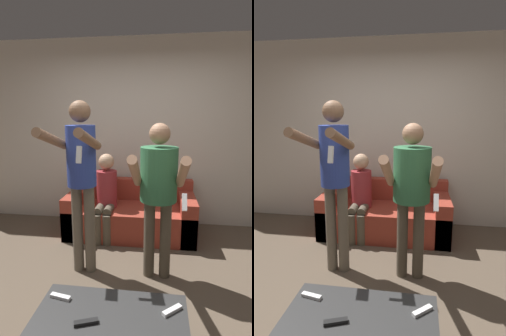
% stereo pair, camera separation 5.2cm
% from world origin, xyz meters
% --- Properties ---
extents(ground_plane, '(14.00, 14.00, 0.00)m').
position_xyz_m(ground_plane, '(0.00, 0.00, 0.00)').
color(ground_plane, brown).
extents(wall_back, '(6.40, 0.06, 2.70)m').
position_xyz_m(wall_back, '(0.00, 1.92, 1.35)').
color(wall_back, beige).
rests_on(wall_back, ground_plane).
extents(couch, '(1.72, 0.80, 0.71)m').
position_xyz_m(couch, '(-0.06, 1.48, 0.26)').
color(couch, '#9E3828').
rests_on(couch, ground_plane).
extents(person_standing_left, '(0.41, 0.76, 1.77)m').
position_xyz_m(person_standing_left, '(-0.44, 0.47, 1.10)').
color(person_standing_left, '#6B6051').
rests_on(person_standing_left, ground_plane).
extents(person_standing_right, '(0.48, 0.77, 1.56)m').
position_xyz_m(person_standing_right, '(0.32, 0.48, 0.98)').
color(person_standing_right, brown).
rests_on(person_standing_right, ground_plane).
extents(person_seated, '(0.27, 0.51, 1.13)m').
position_xyz_m(person_seated, '(-0.38, 1.32, 0.61)').
color(person_seated, brown).
rests_on(person_seated, ground_plane).
extents(coffee_table, '(1.00, 0.52, 0.36)m').
position_xyz_m(coffee_table, '(0.04, -0.52, 0.33)').
color(coffee_table, '#2D2D2D').
rests_on(coffee_table, ground_plane).
extents(remote_near, '(0.15, 0.09, 0.02)m').
position_xyz_m(remote_near, '(-0.10, -0.61, 0.37)').
color(remote_near, black).
rests_on(remote_near, coffee_table).
extents(remote_mid, '(0.14, 0.13, 0.02)m').
position_xyz_m(remote_mid, '(0.43, -0.44, 0.37)').
color(remote_mid, white).
rests_on(remote_mid, coffee_table).
extents(remote_far, '(0.15, 0.06, 0.02)m').
position_xyz_m(remote_far, '(-0.34, -0.41, 0.37)').
color(remote_far, white).
rests_on(remote_far, coffee_table).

